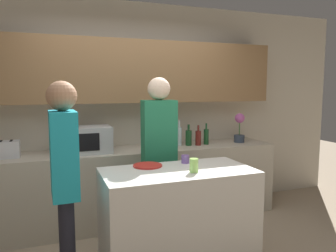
% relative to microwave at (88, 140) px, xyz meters
% --- Properties ---
extents(back_wall, '(6.40, 0.40, 2.70)m').
position_rel_microwave_xyz_m(back_wall, '(0.55, 0.29, 0.49)').
color(back_wall, beige).
rests_on(back_wall, ground_plane).
extents(back_counter, '(3.60, 0.62, 0.89)m').
position_rel_microwave_xyz_m(back_counter, '(0.55, 0.02, -0.60)').
color(back_counter, '#B7AD99').
rests_on(back_counter, ground_plane).
extents(kitchen_island, '(1.30, 0.66, 0.93)m').
position_rel_microwave_xyz_m(kitchen_island, '(0.62, -1.24, -0.58)').
color(kitchen_island, beige).
rests_on(kitchen_island, ground_plane).
extents(microwave, '(0.52, 0.39, 0.30)m').
position_rel_microwave_xyz_m(microwave, '(0.00, 0.00, 0.00)').
color(microwave, '#B7BABC').
rests_on(microwave, back_counter).
extents(toaster, '(0.26, 0.16, 0.18)m').
position_rel_microwave_xyz_m(toaster, '(-0.84, 0.00, -0.06)').
color(toaster, silver).
rests_on(toaster, back_counter).
extents(potted_plant, '(0.14, 0.14, 0.39)m').
position_rel_microwave_xyz_m(potted_plant, '(2.01, 0.00, 0.05)').
color(potted_plant, '#333D4C').
rests_on(potted_plant, back_counter).
extents(bottle_0, '(0.07, 0.07, 0.22)m').
position_rel_microwave_xyz_m(bottle_0, '(0.83, 0.13, -0.07)').
color(bottle_0, silver).
rests_on(bottle_0, back_counter).
extents(bottle_1, '(0.06, 0.06, 0.23)m').
position_rel_microwave_xyz_m(bottle_1, '(0.94, -0.08, -0.06)').
color(bottle_1, '#194723').
rests_on(bottle_1, back_counter).
extents(bottle_2, '(0.08, 0.08, 0.32)m').
position_rel_microwave_xyz_m(bottle_2, '(1.06, 0.13, -0.03)').
color(bottle_2, '#472814').
rests_on(bottle_2, back_counter).
extents(bottle_3, '(0.07, 0.07, 0.32)m').
position_rel_microwave_xyz_m(bottle_3, '(1.16, 0.07, -0.03)').
color(bottle_3, silver).
rests_on(bottle_3, back_counter).
extents(bottle_4, '(0.08, 0.08, 0.27)m').
position_rel_microwave_xyz_m(bottle_4, '(1.27, 0.02, -0.05)').
color(bottle_4, '#194723').
rests_on(bottle_4, back_counter).
extents(bottle_5, '(0.07, 0.07, 0.26)m').
position_rel_microwave_xyz_m(bottle_5, '(1.39, -0.01, -0.05)').
color(bottle_5, maroon).
rests_on(bottle_5, back_counter).
extents(bottle_6, '(0.07, 0.07, 0.28)m').
position_rel_microwave_xyz_m(bottle_6, '(1.51, 0.02, -0.04)').
color(bottle_6, '#194723').
rests_on(bottle_6, back_counter).
extents(plate_on_island, '(0.26, 0.26, 0.01)m').
position_rel_microwave_xyz_m(plate_on_island, '(0.41, -1.03, -0.10)').
color(plate_on_island, red).
rests_on(plate_on_island, kitchen_island).
extents(cup_0, '(0.07, 0.07, 0.08)m').
position_rel_microwave_xyz_m(cup_0, '(0.77, -1.03, -0.07)').
color(cup_0, '#7753A5').
rests_on(cup_0, kitchen_island).
extents(cup_1, '(0.07, 0.07, 0.12)m').
position_rel_microwave_xyz_m(cup_1, '(0.71, -1.36, -0.05)').
color(cup_1, '#A6E36B').
rests_on(cup_1, kitchen_island).
extents(person_left, '(0.35, 0.23, 1.74)m').
position_rel_microwave_xyz_m(person_left, '(0.64, -0.65, -0.00)').
color(person_left, black).
rests_on(person_left, ground_plane).
extents(person_center, '(0.22, 0.34, 1.68)m').
position_rel_microwave_xyz_m(person_center, '(-0.31, -1.26, -0.04)').
color(person_center, black).
rests_on(person_center, ground_plane).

